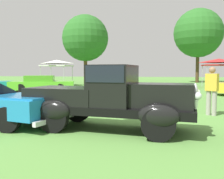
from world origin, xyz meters
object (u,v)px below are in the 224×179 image
Objects in this scene: feature_pickup_truck at (110,97)px; canopy_tent_left_field at (57,63)px; canopy_tent_center_field at (219,62)px; spectator_near_truck at (212,89)px; show_car_lime at (42,84)px.

feature_pickup_truck is 1.66× the size of canopy_tent_left_field.
canopy_tent_left_field is at bearing -178.88° from canopy_tent_center_field.
spectator_near_truck is at bearing -51.70° from canopy_tent_left_field.
show_car_lime is at bearing -150.16° from canopy_tent_center_field.
feature_pickup_truck is at bearing -137.78° from spectator_near_truck.
spectator_near_truck is (10.29, -7.95, 0.31)m from show_car_lime.
show_car_lime is at bearing -74.94° from canopy_tent_left_field.
feature_pickup_truck is at bearing -109.78° from canopy_tent_center_field.
canopy_tent_center_field reaches higher than feature_pickup_truck.
canopy_tent_left_field is 0.99× the size of canopy_tent_center_field.
spectator_near_truck is (3.05, 2.77, 0.05)m from feature_pickup_truck.
canopy_tent_center_field reaches higher than show_car_lime.
canopy_tent_left_field is (-12.36, 15.65, 1.51)m from spectator_near_truck.
show_car_lime is 1.73× the size of canopy_tent_center_field.
canopy_tent_left_field is at bearing 128.30° from spectator_near_truck.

